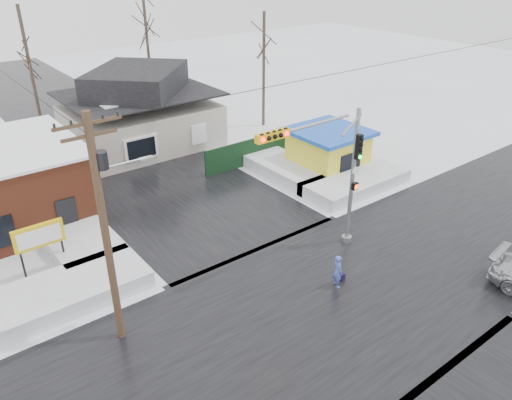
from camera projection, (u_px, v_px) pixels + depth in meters
ground at (333, 301)px, 21.19m from camera, size 120.00×120.00×0.00m
road_ns at (333, 301)px, 21.19m from camera, size 10.00×120.00×0.02m
road_ew at (333, 301)px, 21.19m from camera, size 120.00×10.00×0.02m
snowbank_nw at (64, 293)px, 21.08m from camera, size 7.00×3.00×0.80m
snowbank_ne at (355, 182)px, 30.82m from camera, size 7.00×3.00×0.80m
snowbank_nside_w at (70, 230)px, 25.68m from camera, size 3.00×8.00×0.80m
snowbank_nside_e at (279, 165)px, 33.26m from camera, size 3.00×8.00×0.80m
traffic_signal at (331, 167)px, 22.52m from camera, size 6.05×0.68×7.00m
utility_pole at (105, 221)px, 17.03m from camera, size 3.15×0.44×9.00m
marquee_sign at (39, 237)px, 22.14m from camera, size 2.20×0.21×2.55m
house at (140, 111)px, 36.59m from camera, size 10.40×8.40×5.76m
kiosk at (328, 150)px, 32.71m from camera, size 4.60×4.60×2.88m
fence at (255, 151)px, 34.17m from camera, size 8.00×0.12×1.80m
tree_far_left at (24, 36)px, 33.72m from camera, size 3.00×3.00×10.00m
tree_far_mid at (143, 0)px, 39.81m from camera, size 3.00×3.00×12.00m
tree_far_right at (264, 36)px, 38.51m from camera, size 3.00×3.00×9.00m
pedestrian at (338, 271)px, 21.79m from camera, size 0.53×0.66×1.57m
shopping_bag at (342, 278)px, 22.39m from camera, size 0.30×0.16×0.35m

